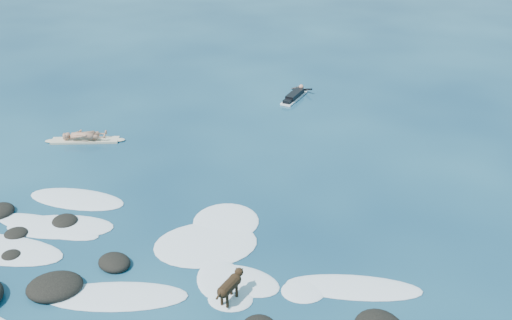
# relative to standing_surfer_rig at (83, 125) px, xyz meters

# --- Properties ---
(ground) EXTENTS (160.00, 160.00, 0.00)m
(ground) POSITION_rel_standing_surfer_rig_xyz_m (4.99, -6.04, -0.67)
(ground) COLOR #0A2642
(ground) RESTS_ON ground
(reef_rocks) EXTENTS (13.98, 6.90, 0.59)m
(reef_rocks) POSITION_rel_standing_surfer_rig_xyz_m (3.20, -8.64, -0.56)
(reef_rocks) COLOR black
(reef_rocks) RESTS_ON ground
(breaking_foam) EXTENTS (13.52, 7.89, 0.12)m
(breaking_foam) POSITION_rel_standing_surfer_rig_xyz_m (4.92, -7.07, -0.66)
(breaking_foam) COLOR white
(breaking_foam) RESTS_ON ground
(standing_surfer_rig) EXTENTS (2.96, 1.03, 1.70)m
(standing_surfer_rig) POSITION_rel_standing_surfer_rig_xyz_m (0.00, 0.00, 0.00)
(standing_surfer_rig) COLOR beige
(standing_surfer_rig) RESTS_ON ground
(paddling_surfer_rig) EXTENTS (1.25, 2.31, 0.40)m
(paddling_surfer_rig) POSITION_rel_standing_surfer_rig_xyz_m (7.22, 5.76, -0.53)
(paddling_surfer_rig) COLOR white
(paddling_surfer_rig) RESTS_ON ground
(dog) EXTENTS (0.56, 1.12, 0.74)m
(dog) POSITION_rel_standing_surfer_rig_xyz_m (7.24, -7.57, -0.18)
(dog) COLOR black
(dog) RESTS_ON ground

